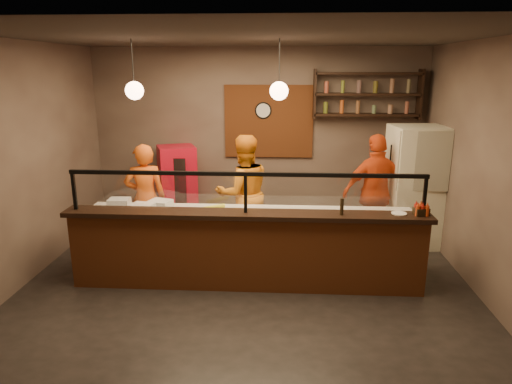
# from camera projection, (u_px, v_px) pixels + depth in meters

# --- Properties ---
(floor) EXTENTS (6.00, 6.00, 0.00)m
(floor) POSITION_uv_depth(u_px,v_px,m) (248.00, 278.00, 6.38)
(floor) COLOR black
(floor) RESTS_ON ground
(ceiling) EXTENTS (6.00, 6.00, 0.00)m
(ceiling) POSITION_uv_depth(u_px,v_px,m) (247.00, 37.00, 5.54)
(ceiling) COLOR #3A322C
(ceiling) RESTS_ON wall_back
(wall_back) EXTENTS (6.00, 0.00, 6.00)m
(wall_back) POSITION_uv_depth(u_px,v_px,m) (258.00, 138.00, 8.37)
(wall_back) COLOR #726054
(wall_back) RESTS_ON floor
(wall_left) EXTENTS (0.00, 5.00, 5.00)m
(wall_left) POSITION_uv_depth(u_px,v_px,m) (25.00, 163.00, 6.13)
(wall_left) COLOR #726054
(wall_left) RESTS_ON floor
(wall_right) EXTENTS (0.00, 5.00, 5.00)m
(wall_right) POSITION_uv_depth(u_px,v_px,m) (482.00, 169.00, 5.79)
(wall_right) COLOR #726054
(wall_right) RESTS_ON floor
(wall_front) EXTENTS (6.00, 0.00, 6.00)m
(wall_front) POSITION_uv_depth(u_px,v_px,m) (222.00, 232.00, 3.55)
(wall_front) COLOR #726054
(wall_front) RESTS_ON floor
(brick_patch) EXTENTS (1.60, 0.04, 1.30)m
(brick_patch) POSITION_uv_depth(u_px,v_px,m) (269.00, 122.00, 8.25)
(brick_patch) COLOR brown
(brick_patch) RESTS_ON wall_back
(service_counter) EXTENTS (4.60, 0.25, 1.00)m
(service_counter) POSITION_uv_depth(u_px,v_px,m) (246.00, 253.00, 5.96)
(service_counter) COLOR brown
(service_counter) RESTS_ON floor
(counter_ledge) EXTENTS (4.70, 0.37, 0.06)m
(counter_ledge) POSITION_uv_depth(u_px,v_px,m) (246.00, 214.00, 5.82)
(counter_ledge) COLOR black
(counter_ledge) RESTS_ON service_counter
(worktop_cabinet) EXTENTS (4.60, 0.75, 0.85)m
(worktop_cabinet) POSITION_uv_depth(u_px,v_px,m) (249.00, 244.00, 6.46)
(worktop_cabinet) COLOR gray
(worktop_cabinet) RESTS_ON floor
(worktop) EXTENTS (4.60, 0.75, 0.05)m
(worktop) POSITION_uv_depth(u_px,v_px,m) (249.00, 214.00, 6.34)
(worktop) COLOR white
(worktop) RESTS_ON worktop_cabinet
(sneeze_guard) EXTENTS (4.50, 0.05, 0.52)m
(sneeze_guard) POSITION_uv_depth(u_px,v_px,m) (246.00, 189.00, 5.73)
(sneeze_guard) COLOR white
(sneeze_guard) RESTS_ON counter_ledge
(wall_shelving) EXTENTS (1.84, 0.28, 0.85)m
(wall_shelving) POSITION_uv_depth(u_px,v_px,m) (367.00, 94.00, 7.88)
(wall_shelving) COLOR black
(wall_shelving) RESTS_ON wall_back
(wall_clock) EXTENTS (0.30, 0.04, 0.30)m
(wall_clock) POSITION_uv_depth(u_px,v_px,m) (263.00, 110.00, 8.19)
(wall_clock) COLOR black
(wall_clock) RESTS_ON wall_back
(pendant_left) EXTENTS (0.24, 0.24, 0.77)m
(pendant_left) POSITION_uv_depth(u_px,v_px,m) (134.00, 90.00, 5.99)
(pendant_left) COLOR black
(pendant_left) RESTS_ON ceiling
(pendant_right) EXTENTS (0.24, 0.24, 0.77)m
(pendant_right) POSITION_uv_depth(u_px,v_px,m) (279.00, 91.00, 5.88)
(pendant_right) COLOR black
(pendant_right) RESTS_ON ceiling
(cook_left) EXTENTS (0.72, 0.57, 1.72)m
(cook_left) POSITION_uv_depth(u_px,v_px,m) (145.00, 198.00, 7.18)
(cook_left) COLOR #E35A15
(cook_left) RESTS_ON floor
(cook_mid) EXTENTS (1.09, 0.98, 1.85)m
(cook_mid) POSITION_uv_depth(u_px,v_px,m) (244.00, 193.00, 7.19)
(cook_mid) COLOR orange
(cook_mid) RESTS_ON floor
(cook_right) EXTENTS (1.16, 0.68, 1.86)m
(cook_right) POSITION_uv_depth(u_px,v_px,m) (376.00, 192.00, 7.25)
(cook_right) COLOR #D74314
(cook_right) RESTS_ON floor
(fridge) EXTENTS (0.89, 0.84, 1.96)m
(fridge) POSITION_uv_depth(u_px,v_px,m) (414.00, 187.00, 7.38)
(fridge) COLOR #ECE8C8
(fridge) RESTS_ON floor
(red_cooler) EXTENTS (0.81, 0.78, 1.49)m
(red_cooler) POSITION_uv_depth(u_px,v_px,m) (178.00, 186.00, 8.34)
(red_cooler) COLOR #B60C22
(red_cooler) RESTS_ON floor
(pizza_dough) EXTENTS (0.55, 0.55, 0.01)m
(pizza_dough) POSITION_uv_depth(u_px,v_px,m) (305.00, 216.00, 6.17)
(pizza_dough) COLOR beige
(pizza_dough) RESTS_ON worktop
(prep_tub_a) EXTENTS (0.35, 0.31, 0.15)m
(prep_tub_a) POSITION_uv_depth(u_px,v_px,m) (160.00, 205.00, 6.40)
(prep_tub_a) COLOR silver
(prep_tub_a) RESTS_ON worktop
(prep_tub_b) EXTENTS (0.30, 0.25, 0.15)m
(prep_tub_b) POSITION_uv_depth(u_px,v_px,m) (119.00, 204.00, 6.48)
(prep_tub_b) COLOR silver
(prep_tub_b) RESTS_ON worktop
(prep_tub_c) EXTENTS (0.34, 0.30, 0.15)m
(prep_tub_c) POSITION_uv_depth(u_px,v_px,m) (143.00, 209.00, 6.23)
(prep_tub_c) COLOR silver
(prep_tub_c) RESTS_ON worktop
(rolling_pin) EXTENTS (0.30, 0.22, 0.06)m
(rolling_pin) POSITION_uv_depth(u_px,v_px,m) (214.00, 207.00, 6.47)
(rolling_pin) COLOR yellow
(rolling_pin) RESTS_ON worktop
(condiment_caddy) EXTENTS (0.19, 0.16, 0.09)m
(condiment_caddy) POSITION_uv_depth(u_px,v_px,m) (421.00, 211.00, 5.69)
(condiment_caddy) COLOR black
(condiment_caddy) RESTS_ON counter_ledge
(pepper_mill) EXTENTS (0.05, 0.05, 0.21)m
(pepper_mill) POSITION_uv_depth(u_px,v_px,m) (342.00, 207.00, 5.68)
(pepper_mill) COLOR black
(pepper_mill) RESTS_ON counter_ledge
(small_plate) EXTENTS (0.24, 0.24, 0.01)m
(small_plate) POSITION_uv_depth(u_px,v_px,m) (399.00, 213.00, 5.75)
(small_plate) COLOR silver
(small_plate) RESTS_ON counter_ledge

